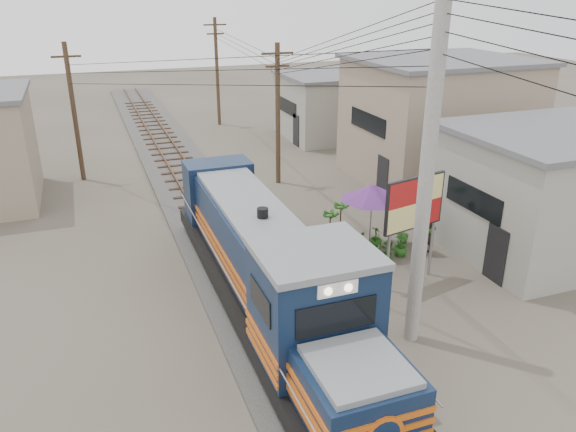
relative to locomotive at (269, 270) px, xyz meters
name	(u,v)px	position (x,y,z in m)	size (l,w,h in m)	color
ground	(292,353)	(0.00, -1.93, -1.65)	(120.00, 120.00, 0.00)	#473F35
ballast	(211,220)	(0.00, 8.07, -1.57)	(3.60, 70.00, 0.16)	#595651
track	(211,216)	(0.00, 8.07, -1.39)	(1.15, 70.00, 0.12)	#51331E
locomotive	(269,270)	(0.00, 0.00, 0.00)	(2.76, 15.02, 3.72)	black
utility_pole_main	(427,174)	(3.50, -2.43, 3.35)	(0.40, 0.40, 10.00)	#9E9B93
wooden_pole_mid	(278,112)	(4.50, 12.07, 2.03)	(1.60, 0.24, 7.00)	#4C3826
wooden_pole_far	(217,70)	(4.80, 26.07, 2.29)	(1.60, 0.24, 7.50)	#4C3826
wooden_pole_left	(74,110)	(-5.00, 16.07, 2.03)	(1.60, 0.24, 7.00)	#4C3826
power_lines	(205,43)	(-0.14, 6.57, 5.92)	(9.65, 19.00, 3.30)	black
shophouse_front	(551,191)	(11.50, 1.07, 0.71)	(7.35, 6.30, 4.70)	gray
shophouse_mid	(437,120)	(12.50, 10.07, 1.46)	(8.40, 7.35, 6.20)	gray
shophouse_back	(330,105)	(11.00, 20.07, 0.46)	(6.30, 6.30, 4.20)	gray
billboard	(415,206)	(5.18, 0.49, 1.18)	(2.43, 0.66, 3.81)	#99999E
market_umbrella	(372,192)	(5.19, 3.33, 0.68)	(2.45, 2.45, 2.64)	black
vendor	(427,231)	(7.01, 2.24, -0.71)	(0.68, 0.45, 1.87)	black
plant_nursery	(379,244)	(5.29, 2.80, -1.22)	(3.27, 1.92, 1.04)	#275F1B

